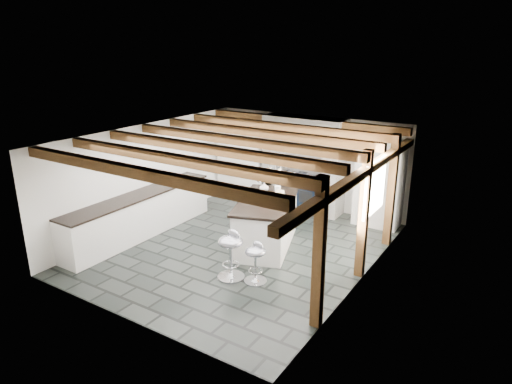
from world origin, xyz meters
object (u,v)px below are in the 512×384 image
Objects in this scene: kitchen_island at (266,222)px; bar_stool_far at (231,249)px; bar_stool_near at (256,258)px; range_cooker at (302,191)px.

kitchen_island is 1.50m from bar_stool_far.
bar_stool_far is at bearing -149.36° from bar_stool_near.
range_cooker is 1.35× the size of bar_stool_near.
bar_stool_far reaches higher than bar_stool_near.
kitchen_island is at bearing 115.12° from bar_stool_far.
range_cooker is at bearing 122.02° from bar_stool_near.
bar_stool_near is at bearing -84.57° from kitchen_island.
bar_stool_near is (0.99, -3.68, -0.01)m from range_cooker.
kitchen_island reaches higher than range_cooker.
range_cooker is at bearing 79.65° from kitchen_island.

